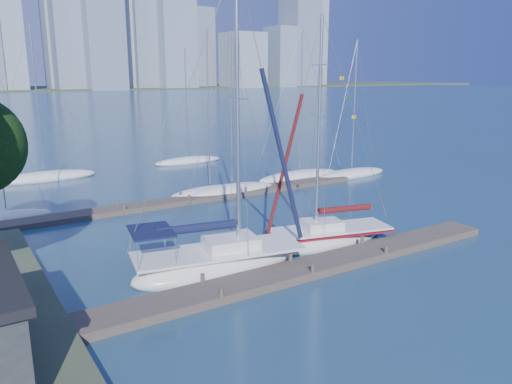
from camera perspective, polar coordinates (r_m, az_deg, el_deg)
ground at (r=25.30m, az=5.17°, el=-9.29°), size 700.00×700.00×0.00m
near_dock at (r=25.22m, az=5.18°, el=-8.87°), size 26.00×2.00×0.40m
far_dock at (r=39.28m, az=-6.79°, el=-0.75°), size 30.00×1.80×0.36m
sailboat_navy at (r=25.30m, az=-4.29°, el=-6.45°), size 9.62×4.65×15.40m
sailboat_maroon at (r=29.55m, az=8.43°, el=-3.71°), size 8.11×4.34×13.35m
bg_boat_0 at (r=37.75m, az=-26.58°, el=-2.61°), size 6.03×4.14×12.25m
bg_boat_2 at (r=41.00m, az=-5.28°, el=0.01°), size 7.22×3.21×13.39m
bg_boat_3 at (r=41.27m, az=-2.75°, el=0.16°), size 8.22×3.29×13.09m
bg_boat_4 at (r=47.34m, az=4.98°, el=1.84°), size 9.25×3.60×14.15m
bg_boat_5 at (r=49.14m, az=10.85°, el=2.06°), size 8.55×4.49×13.08m
bg_boat_6 at (r=50.58m, az=-22.99°, el=1.58°), size 9.51×5.93×14.42m
bg_boat_7 at (r=56.10m, az=-7.76°, el=3.56°), size 7.85×2.24×12.70m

